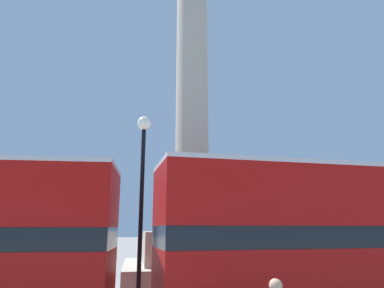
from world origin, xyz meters
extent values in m
cube|color=#ADA593|center=(0.00, 0.00, 0.62)|extent=(5.62, 5.62, 1.25)
cube|color=#ADA593|center=(0.00, 0.00, 1.87)|extent=(4.05, 4.05, 1.25)
cube|color=#ADA593|center=(0.00, 0.00, 3.12)|extent=(2.47, 2.47, 1.25)
cylinder|color=#ADA593|center=(0.00, 0.00, 13.34)|extent=(1.50, 1.50, 19.20)
cube|color=#A80F0C|center=(3.63, -5.42, 1.32)|extent=(11.09, 3.26, 1.63)
cube|color=black|center=(3.63, -5.42, 2.41)|extent=(11.08, 3.21, 0.55)
cube|color=#A80F0C|center=(3.63, -5.42, 3.47)|extent=(11.09, 3.26, 1.56)
cube|color=silver|center=(3.63, -5.42, 4.31)|extent=(11.09, 3.26, 0.12)
cylinder|color=black|center=(-2.24, -3.44, 2.95)|extent=(0.14, 0.14, 5.90)
sphere|color=white|center=(-2.24, -3.44, 6.14)|extent=(0.47, 0.47, 0.47)
sphere|color=tan|center=(0.01, -8.82, 1.66)|extent=(0.23, 0.23, 0.23)
camera|label=1|loc=(-2.43, -14.80, 2.61)|focal=32.00mm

